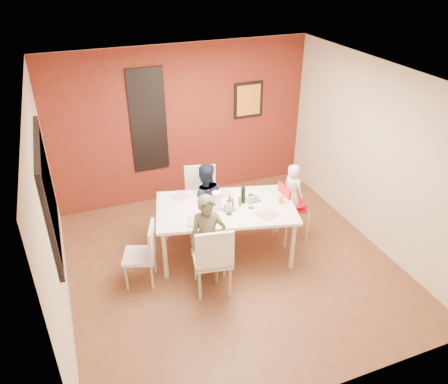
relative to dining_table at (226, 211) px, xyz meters
name	(u,v)px	position (x,y,z in m)	size (l,w,h in m)	color
ground	(231,264)	(-0.02, -0.29, -0.74)	(4.50, 4.50, 0.00)	brown
ceiling	(233,79)	(-0.02, -0.29, 1.96)	(4.50, 4.50, 0.02)	white
wall_back	(183,124)	(-0.02, 1.96, 0.61)	(4.50, 0.02, 2.70)	beige
wall_front	(328,297)	(-0.02, -2.54, 0.61)	(4.50, 0.02, 2.70)	beige
wall_left	(49,217)	(-2.27, -0.29, 0.61)	(0.02, 4.50, 2.70)	beige
wall_right	(375,156)	(2.23, -0.29, 0.61)	(0.02, 4.50, 2.70)	beige
brick_accent_wall	(183,125)	(-0.02, 1.94, 0.61)	(4.50, 0.02, 2.70)	maroon
picture_window_frame	(48,193)	(-2.24, -0.09, 0.81)	(0.05, 1.70, 1.30)	black
picture_window_pane	(49,193)	(-2.23, -0.09, 0.81)	(0.02, 1.55, 1.15)	black
glassblock_strip	(148,121)	(-0.62, 1.93, 0.76)	(0.55, 0.03, 1.70)	silver
glassblock_surround	(148,121)	(-0.62, 1.92, 0.76)	(0.60, 0.03, 1.76)	black
art_print_frame	(248,100)	(1.18, 1.92, 0.91)	(0.54, 0.03, 0.64)	black
art_print_canvas	(249,100)	(1.18, 1.91, 0.91)	(0.44, 0.01, 0.54)	gold
dining_table	(226,211)	(0.00, 0.00, 0.00)	(2.15, 1.53, 0.81)	white
chair_near	(213,257)	(-0.46, -0.74, -0.16)	(0.56, 0.56, 1.04)	white
chair_far	(201,195)	(-0.11, 0.79, -0.15)	(0.59, 0.59, 1.05)	white
chair_left	(145,251)	(-1.23, -0.19, -0.24)	(0.53, 0.53, 0.90)	white
high_chair	(290,207)	(1.04, -0.01, -0.16)	(0.42, 0.42, 0.97)	red
child_near	(208,241)	(-0.44, -0.48, -0.08)	(0.48, 0.32, 1.33)	brown
child_far	(205,201)	(-0.13, 0.54, -0.11)	(0.61, 0.47, 1.25)	black
toddler	(293,187)	(1.06, 0.00, 0.19)	(0.35, 0.23, 0.71)	white
plate_near_left	(197,222)	(-0.51, -0.22, 0.08)	(0.25, 0.25, 0.01)	white
plate_far_mid	(224,193)	(0.11, 0.35, 0.08)	(0.22, 0.22, 0.01)	white
plate_near_right	(267,214)	(0.45, -0.40, 0.08)	(0.23, 0.23, 0.01)	white
plate_far_left	(180,196)	(-0.53, 0.50, 0.08)	(0.20, 0.20, 0.01)	white
salad_bowl_a	(229,208)	(0.02, -0.08, 0.10)	(0.20, 0.20, 0.05)	white
salad_bowl_b	(253,198)	(0.44, 0.04, 0.10)	(0.22, 0.22, 0.05)	white
wine_bottle	(243,195)	(0.27, 0.01, 0.20)	(0.07, 0.07, 0.25)	black
wine_glass_a	(229,207)	(-0.03, -0.20, 0.18)	(0.08, 0.08, 0.22)	white
wine_glass_b	(251,201)	(0.32, -0.15, 0.18)	(0.07, 0.07, 0.21)	white
paper_towel_roll	(217,201)	(-0.15, -0.03, 0.21)	(0.13, 0.13, 0.28)	white
condiment_red	(233,203)	(0.09, -0.05, 0.14)	(0.03, 0.03, 0.13)	red
condiment_green	(240,201)	(0.19, -0.06, 0.15)	(0.04, 0.04, 0.15)	#376C24
condiment_brown	(230,201)	(0.07, 0.01, 0.15)	(0.04, 0.04, 0.15)	brown
sippy_cup	(281,199)	(0.77, -0.19, 0.13)	(0.07, 0.07, 0.12)	orange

